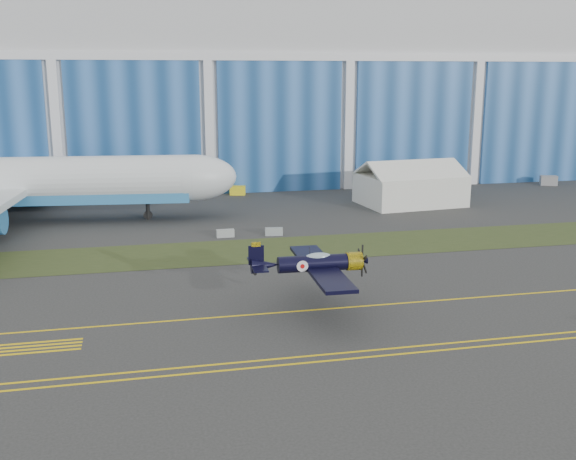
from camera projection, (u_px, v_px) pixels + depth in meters
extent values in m
plane|color=#363735|center=(273.00, 292.00, 57.08)|extent=(260.00, 260.00, 0.00)
cube|color=#475128|center=(247.00, 251.00, 70.39)|extent=(260.00, 10.00, 0.02)
cube|color=silver|center=(195.00, 91.00, 122.14)|extent=(220.00, 45.00, 30.00)
cube|color=navy|center=(209.00, 129.00, 101.60)|extent=(220.00, 0.60, 20.00)
cube|color=silver|center=(207.00, 56.00, 99.14)|extent=(220.00, 0.70, 1.20)
cube|color=yellow|center=(286.00, 312.00, 52.32)|extent=(200.00, 0.20, 0.02)
cube|color=yellow|center=(317.00, 362.00, 43.29)|extent=(80.00, 0.20, 0.02)
cube|color=yellow|center=(313.00, 356.00, 44.24)|extent=(80.00, 0.20, 0.02)
cube|color=white|center=(169.00, 188.00, 100.82)|extent=(6.83, 3.22, 2.87)
cube|color=yellow|center=(238.00, 190.00, 102.86)|extent=(2.58, 1.95, 1.34)
cube|color=gray|center=(549.00, 180.00, 111.62)|extent=(2.99, 2.27, 1.60)
cube|color=#959C9A|center=(225.00, 233.00, 76.19)|extent=(2.02, 0.67, 0.90)
cube|color=gray|center=(274.00, 232.00, 77.03)|extent=(2.06, 0.84, 0.90)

